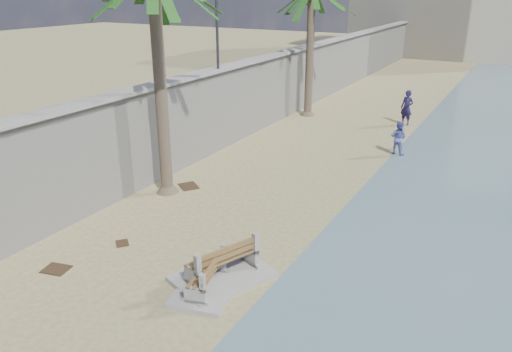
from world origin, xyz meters
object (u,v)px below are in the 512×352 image
at_px(bench_near, 222,264).
at_px(person_a, 407,105).
at_px(bench_far, 206,277).
at_px(person_b, 398,136).

relative_size(bench_near, person_a, 1.33).
relative_size(bench_near, bench_far, 1.28).
distance_m(person_a, person_b, 5.27).
bearing_deg(bench_near, bench_far, -97.45).
height_order(bench_near, person_a, person_a).
bearing_deg(person_a, bench_far, -73.77).
xyz_separation_m(bench_far, person_a, (0.60, 17.92, 0.70)).
bearing_deg(bench_near, person_b, 83.54).
height_order(bench_near, bench_far, bench_near).
relative_size(person_a, person_b, 1.28).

